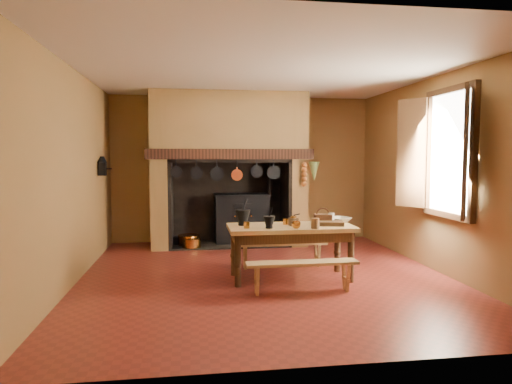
# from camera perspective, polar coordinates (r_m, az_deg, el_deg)

# --- Properties ---
(floor) EXTENTS (5.50, 5.50, 0.00)m
(floor) POSITION_cam_1_polar(r_m,az_deg,el_deg) (6.42, 1.09, -10.44)
(floor) COLOR maroon
(floor) RESTS_ON ground
(ceiling) EXTENTS (5.50, 5.50, 0.00)m
(ceiling) POSITION_cam_1_polar(r_m,az_deg,el_deg) (6.31, 1.13, 14.96)
(ceiling) COLOR silver
(ceiling) RESTS_ON back_wall
(back_wall) EXTENTS (5.00, 0.02, 2.80)m
(back_wall) POSITION_cam_1_polar(r_m,az_deg,el_deg) (8.93, -1.72, 2.88)
(back_wall) COLOR olive
(back_wall) RESTS_ON floor
(wall_left) EXTENTS (0.02, 5.50, 2.80)m
(wall_left) POSITION_cam_1_polar(r_m,az_deg,el_deg) (6.31, -21.92, 1.85)
(wall_left) COLOR olive
(wall_left) RESTS_ON floor
(wall_right) EXTENTS (0.02, 5.50, 2.80)m
(wall_right) POSITION_cam_1_polar(r_m,az_deg,el_deg) (7.05, 21.60, 2.12)
(wall_right) COLOR olive
(wall_right) RESTS_ON floor
(wall_front) EXTENTS (5.00, 0.02, 2.80)m
(wall_front) POSITION_cam_1_polar(r_m,az_deg,el_deg) (3.53, 8.28, 0.25)
(wall_front) COLOR olive
(wall_front) RESTS_ON floor
(chimney_breast) EXTENTS (2.95, 0.96, 2.80)m
(chimney_breast) POSITION_cam_1_polar(r_m,az_deg,el_deg) (8.46, -3.42, 5.57)
(chimney_breast) COLOR olive
(chimney_breast) RESTS_ON floor
(iron_range) EXTENTS (1.12, 0.55, 1.60)m
(iron_range) POSITION_cam_1_polar(r_m,az_deg,el_deg) (8.70, -1.76, -3.22)
(iron_range) COLOR black
(iron_range) RESTS_ON floor
(hearth_pans) EXTENTS (0.51, 0.62, 0.20)m
(hearth_pans) POSITION_cam_1_polar(r_m,az_deg,el_deg) (8.49, -8.40, -6.12)
(hearth_pans) COLOR #C47C2D
(hearth_pans) RESTS_ON floor
(hanging_pans) EXTENTS (1.92, 0.29, 0.27)m
(hanging_pans) POSITION_cam_1_polar(r_m,az_deg,el_deg) (7.97, -3.40, 2.38)
(hanging_pans) COLOR black
(hanging_pans) RESTS_ON chimney_breast
(onion_string) EXTENTS (0.12, 0.10, 0.46)m
(onion_string) POSITION_cam_1_polar(r_m,az_deg,el_deg) (8.17, 6.03, 2.21)
(onion_string) COLOR #93461B
(onion_string) RESTS_ON chimney_breast
(herb_bunch) EXTENTS (0.20, 0.20, 0.35)m
(herb_bunch) POSITION_cam_1_polar(r_m,az_deg,el_deg) (8.21, 7.25, 2.56)
(herb_bunch) COLOR #52602D
(herb_bunch) RESTS_ON chimney_breast
(window) EXTENTS (0.39, 1.75, 1.76)m
(window) POSITION_cam_1_polar(r_m,az_deg,el_deg) (6.63, 22.25, 4.55)
(window) COLOR white
(window) RESTS_ON wall_right
(wall_coffee_mill) EXTENTS (0.23, 0.16, 0.31)m
(wall_coffee_mill) POSITION_cam_1_polar(r_m,az_deg,el_deg) (7.81, -18.66, 3.26)
(wall_coffee_mill) COLOR black
(wall_coffee_mill) RESTS_ON wall_left
(work_table) EXTENTS (1.68, 0.75, 0.73)m
(work_table) POSITION_cam_1_polar(r_m,az_deg,el_deg) (6.17, 4.37, -5.25)
(work_table) COLOR tan
(work_table) RESTS_ON floor
(bench_front) EXTENTS (1.37, 0.24, 0.38)m
(bench_front) POSITION_cam_1_polar(r_m,az_deg,el_deg) (5.63, 5.78, -9.60)
(bench_front) COLOR tan
(bench_front) RESTS_ON floor
(bench_back) EXTENTS (1.35, 0.24, 0.38)m
(bench_back) POSITION_cam_1_polar(r_m,az_deg,el_deg) (6.82, 3.22, -7.09)
(bench_back) COLOR tan
(bench_back) RESTS_ON floor
(mortar_large) EXTENTS (0.21, 0.21, 0.36)m
(mortar_large) POSITION_cam_1_polar(r_m,az_deg,el_deg) (6.14, -1.67, -3.08)
(mortar_large) COLOR black
(mortar_large) RESTS_ON work_table
(mortar_small) EXTENTS (0.16, 0.16, 0.27)m
(mortar_small) POSITION_cam_1_polar(r_m,az_deg,el_deg) (5.89, 1.66, -3.70)
(mortar_small) COLOR black
(mortar_small) RESTS_ON work_table
(coffee_grinder) EXTENTS (0.15, 0.12, 0.16)m
(coffee_grinder) POSITION_cam_1_polar(r_m,az_deg,el_deg) (6.12, 4.71, -3.65)
(coffee_grinder) COLOR #3C2413
(coffee_grinder) RESTS_ON work_table
(brass_mug_a) EXTENTS (0.09, 0.09, 0.09)m
(brass_mug_a) POSITION_cam_1_polar(r_m,az_deg,el_deg) (5.90, -1.17, -4.13)
(brass_mug_a) COLOR #C47C2D
(brass_mug_a) RESTS_ON work_table
(brass_mug_b) EXTENTS (0.09, 0.09, 0.08)m
(brass_mug_b) POSITION_cam_1_polar(r_m,az_deg,el_deg) (6.22, 3.72, -3.71)
(brass_mug_b) COLOR #C47C2D
(brass_mug_b) RESTS_ON work_table
(mixing_bowl) EXTENTS (0.39, 0.39, 0.07)m
(mixing_bowl) POSITION_cam_1_polar(r_m,az_deg,el_deg) (6.51, 10.41, -3.45)
(mixing_bowl) COLOR #C0B393
(mixing_bowl) RESTS_ON work_table
(stoneware_crock) EXTENTS (0.13, 0.13, 0.13)m
(stoneware_crock) POSITION_cam_1_polar(r_m,az_deg,el_deg) (5.93, 7.40, -3.90)
(stoneware_crock) COLOR brown
(stoneware_crock) RESTS_ON work_table
(glass_jar) EXTENTS (0.09, 0.09, 0.15)m
(glass_jar) POSITION_cam_1_polar(r_m,az_deg,el_deg) (6.35, 9.38, -3.27)
(glass_jar) COLOR beige
(glass_jar) RESTS_ON work_table
(wicker_basket) EXTENTS (0.25, 0.20, 0.22)m
(wicker_basket) POSITION_cam_1_polar(r_m,az_deg,el_deg) (6.36, 8.35, -3.28)
(wicker_basket) COLOR #482A15
(wicker_basket) RESTS_ON work_table
(wooden_tray) EXTENTS (0.36, 0.29, 0.05)m
(wooden_tray) POSITION_cam_1_polar(r_m,az_deg,el_deg) (6.23, 9.39, -3.88)
(wooden_tray) COLOR #3C2413
(wooden_tray) RESTS_ON work_table
(brass_cup) EXTENTS (0.13, 0.13, 0.09)m
(brass_cup) POSITION_cam_1_polar(r_m,az_deg,el_deg) (5.91, 5.04, -4.12)
(brass_cup) COLOR #C47C2D
(brass_cup) RESTS_ON work_table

